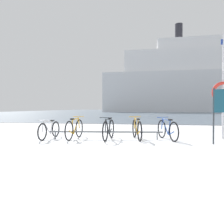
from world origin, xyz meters
name	(u,v)px	position (x,y,z in m)	size (l,w,h in m)	color
ground	(146,112)	(0.00, 53.90, -0.04)	(80.00, 132.00, 0.08)	white
bike_rack	(106,132)	(-1.01, 2.45, 0.27)	(4.23, 0.56, 0.31)	#4C5156
bicycle_0	(49,130)	(-3.17, 2.26, 0.34)	(0.46, 1.69, 0.75)	black
bicycle_1	(74,129)	(-2.21, 2.38, 0.38)	(0.46, 1.70, 0.84)	black
bicycle_2	(109,129)	(-0.90, 2.42, 0.38)	(0.46, 1.68, 0.85)	black
bicycle_3	(137,129)	(0.14, 2.64, 0.38)	(0.56, 1.71, 0.84)	black
bicycle_4	(167,130)	(1.26, 2.72, 0.37)	(0.70, 1.62, 0.83)	black
info_sign	(222,106)	(2.89, 1.90, 1.23)	(0.54, 0.19, 1.83)	#33383D
rescue_post	(223,90)	(3.37, 3.32, 1.85)	(0.83, 0.13, 3.93)	silver
ferry_ship	(210,82)	(17.10, 56.38, 8.09)	(58.11, 12.28, 24.14)	silver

